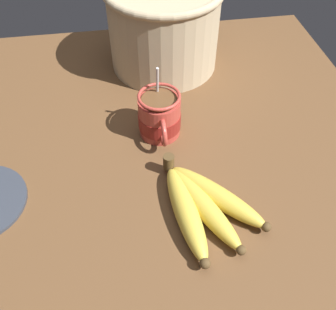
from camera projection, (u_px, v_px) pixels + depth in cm
name	position (u px, v px, depth cm)	size (l,w,h in cm)	color
table	(150.00, 160.00, 71.78)	(95.35, 95.35, 3.04)	brown
coffee_mug	(160.00, 117.00, 71.73)	(11.61, 8.26, 14.12)	#B23D33
banana_bunch	(202.00, 205.00, 60.74)	(21.07, 16.03, 4.23)	#4C381E
woven_basket	(164.00, 25.00, 83.90)	(25.95, 25.95, 18.80)	tan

